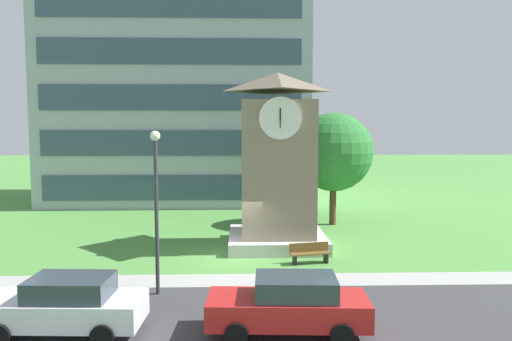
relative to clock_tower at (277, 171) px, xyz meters
The scene contains 10 objects.
ground_plane 4.97m from the clock_tower, 129.80° to the right, with size 160.00×160.00×0.00m, color #4C893D.
street_asphalt 10.86m from the clock_tower, 101.66° to the right, with size 120.00×7.20×0.01m, color #38383A.
kerb_strip 7.04m from the clock_tower, 110.26° to the right, with size 120.00×1.60×0.01m, color #9E9E99.
office_building 20.91m from the clock_tower, 112.00° to the left, with size 20.00×11.98×28.80m.
clock_tower is the anchor object (origin of this frame).
park_bench 4.81m from the clock_tower, 69.60° to the right, with size 1.86×0.83×0.88m.
street_lamp 8.54m from the clock_tower, 124.09° to the right, with size 0.36×0.36×5.84m.
tree_by_building 6.45m from the clock_tower, 54.00° to the left, with size 4.74×4.74×6.81m.
parked_car_white 12.81m from the clock_tower, 123.41° to the right, with size 4.64×2.14×1.69m.
parked_car_red 10.95m from the clock_tower, 92.15° to the right, with size 4.72×2.15×1.69m.
Camera 1 is at (0.29, -21.86, 6.01)m, focal length 34.56 mm.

